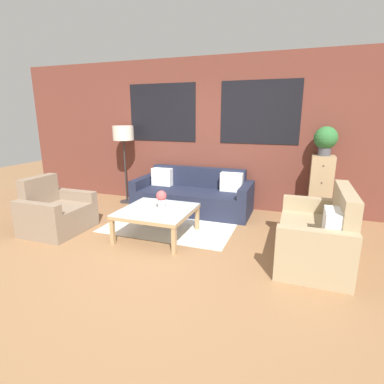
% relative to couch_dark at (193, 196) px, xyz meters
% --- Properties ---
extents(ground_plane, '(16.00, 16.00, 0.00)m').
position_rel_couch_dark_xyz_m(ground_plane, '(0.15, -1.95, -0.28)').
color(ground_plane, '#8E6642').
extents(wall_back_brick, '(8.40, 0.09, 2.80)m').
position_rel_couch_dark_xyz_m(wall_back_brick, '(0.15, 0.49, 1.13)').
color(wall_back_brick, brown).
rests_on(wall_back_brick, ground_plane).
extents(rug, '(2.05, 1.59, 0.00)m').
position_rel_couch_dark_xyz_m(rug, '(-0.07, -0.76, -0.27)').
color(rug, silver).
rests_on(rug, ground_plane).
extents(couch_dark, '(2.18, 0.88, 0.78)m').
position_rel_couch_dark_xyz_m(couch_dark, '(0.00, 0.00, 0.00)').
color(couch_dark, '#1E2338').
rests_on(couch_dark, ground_plane).
extents(settee_vintage, '(0.80, 1.44, 0.92)m').
position_rel_couch_dark_xyz_m(settee_vintage, '(2.11, -1.36, 0.03)').
color(settee_vintage, tan).
rests_on(settee_vintage, ground_plane).
extents(armchair_corner, '(0.80, 0.92, 0.84)m').
position_rel_couch_dark_xyz_m(armchair_corner, '(-1.65, -1.68, 0.00)').
color(armchair_corner, '#84705B').
rests_on(armchair_corner, ground_plane).
extents(coffee_table, '(1.00, 1.00, 0.43)m').
position_rel_couch_dark_xyz_m(coffee_table, '(-0.07, -1.36, 0.09)').
color(coffee_table, silver).
rests_on(coffee_table, ground_plane).
extents(floor_lamp, '(0.41, 0.41, 1.55)m').
position_rel_couch_dark_xyz_m(floor_lamp, '(-1.49, 0.07, 1.08)').
color(floor_lamp, '#2D2D2D').
rests_on(floor_lamp, ground_plane).
extents(drawer_cabinet, '(0.36, 0.38, 1.11)m').
position_rel_couch_dark_xyz_m(drawer_cabinet, '(2.20, 0.23, 0.28)').
color(drawer_cabinet, tan).
rests_on(drawer_cabinet, ground_plane).
extents(potted_plant, '(0.37, 0.37, 0.47)m').
position_rel_couch_dark_xyz_m(potted_plant, '(2.20, 0.23, 1.10)').
color(potted_plant, '#47474C').
rests_on(potted_plant, drawer_cabinet).
extents(flower_vase, '(0.15, 0.15, 0.27)m').
position_rel_couch_dark_xyz_m(flower_vase, '(-0.01, -1.33, 0.31)').
color(flower_vase, silver).
rests_on(flower_vase, coffee_table).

